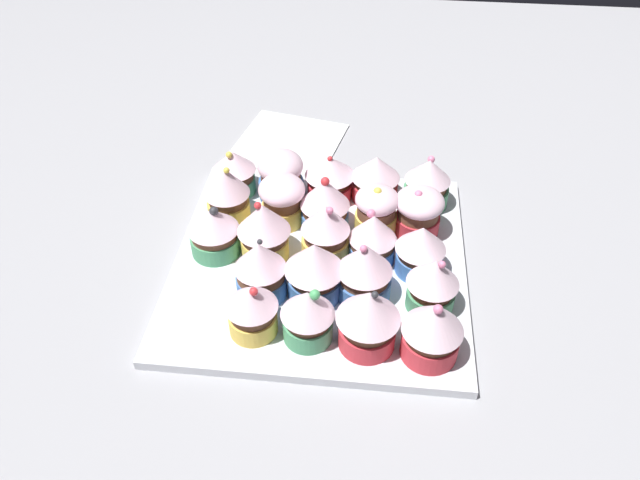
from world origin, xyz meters
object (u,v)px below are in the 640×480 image
(cupcake_5, at_px, (368,317))
(cupcake_20, at_px, (215,228))
(napkin, at_px, (288,142))
(cupcake_7, at_px, (373,238))
(cupcake_11, at_px, (316,269))
(cupcake_16, at_px, (260,269))
(cupcake_18, at_px, (282,199))
(cupcake_6, at_px, (365,271))
(cupcake_9, at_px, (376,177))
(cupcake_21, at_px, (227,192))
(cupcake_22, at_px, (234,171))
(cupcake_4, at_px, (427,183))
(baking_tray, at_px, (320,262))
(cupcake_14, at_px, (329,176))
(cupcake_12, at_px, (325,231))
(cupcake_13, at_px, (322,203))
(cupcake_17, at_px, (264,228))
(cupcake_15, at_px, (252,308))
(cupcake_10, at_px, (310,314))
(cupcake_0, at_px, (432,329))
(cupcake_19, at_px, (281,175))
(cupcake_3, at_px, (419,211))
(cupcake_2, at_px, (421,248))
(cupcake_8, at_px, (376,210))
(cupcake_1, at_px, (433,283))

(cupcake_5, distance_m, cupcake_20, 0.23)
(napkin, bearing_deg, cupcake_7, -151.70)
(cupcake_7, bearing_deg, cupcake_11, 137.58)
(cupcake_5, distance_m, cupcake_11, 0.09)
(cupcake_16, distance_m, cupcake_18, 0.13)
(cupcake_6, distance_m, cupcake_9, 0.18)
(cupcake_21, relative_size, cupcake_22, 1.16)
(cupcake_4, bearing_deg, cupcake_16, 134.46)
(baking_tray, bearing_deg, cupcake_14, 0.55)
(cupcake_12, xyz_separation_m, napkin, (0.26, 0.08, -0.05))
(cupcake_13, relative_size, cupcake_17, 0.97)
(cupcake_15, bearing_deg, cupcake_9, -26.00)
(cupcake_16, bearing_deg, cupcake_4, -45.54)
(cupcake_9, relative_size, cupcake_21, 0.85)
(cupcake_10, bearing_deg, cupcake_0, -94.19)
(cupcake_19, bearing_deg, cupcake_4, -89.04)
(cupcake_4, bearing_deg, cupcake_21, 101.40)
(cupcake_3, distance_m, cupcake_7, 0.08)
(cupcake_6, distance_m, cupcake_21, 0.22)
(cupcake_5, relative_size, cupcake_20, 1.16)
(cupcake_19, distance_m, cupcake_22, 0.06)
(cupcake_4, bearing_deg, cupcake_14, 88.27)
(cupcake_2, distance_m, cupcake_17, 0.19)
(cupcake_12, bearing_deg, cupcake_11, 176.63)
(cupcake_7, xyz_separation_m, cupcake_8, (0.05, -0.00, -0.00))
(baking_tray, xyz_separation_m, cupcake_13, (0.06, 0.00, 0.04))
(baking_tray, distance_m, cupcake_19, 0.14)
(cupcake_7, height_order, cupcake_15, cupcake_7)
(cupcake_4, bearing_deg, cupcake_18, 106.74)
(cupcake_16, bearing_deg, cupcake_11, -86.44)
(cupcake_20, bearing_deg, cupcake_12, -89.54)
(cupcake_16, bearing_deg, napkin, 3.13)
(baking_tray, relative_size, cupcake_19, 5.05)
(cupcake_2, bearing_deg, cupcake_15, 122.23)
(baking_tray, distance_m, cupcake_16, 0.10)
(cupcake_17, height_order, cupcake_18, cupcake_17)
(cupcake_16, xyz_separation_m, cupcake_20, (0.07, 0.07, -0.00))
(cupcake_0, height_order, cupcake_14, cupcake_0)
(cupcake_0, distance_m, cupcake_21, 0.33)
(cupcake_19, relative_size, cupcake_22, 1.04)
(cupcake_15, height_order, cupcake_18, cupcake_15)
(cupcake_21, bearing_deg, cupcake_1, -117.36)
(cupcake_9, relative_size, napkin, 0.42)
(cupcake_14, distance_m, cupcake_21, 0.14)
(cupcake_20, bearing_deg, cupcake_21, -1.03)
(cupcake_7, bearing_deg, cupcake_22, 58.45)
(cupcake_9, relative_size, cupcake_13, 0.84)
(cupcake_22, bearing_deg, cupcake_17, -152.82)
(cupcake_13, distance_m, cupcake_18, 0.05)
(cupcake_1, bearing_deg, cupcake_15, 106.31)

